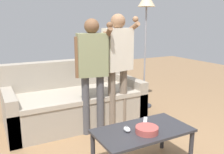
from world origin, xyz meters
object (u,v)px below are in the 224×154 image
object	(u,v)px
player_center	(92,64)
game_remote_wand_far	(149,129)
coffee_table	(143,135)
game_remote_nunchuk	(127,129)
snack_bowl	(147,130)
floor_lamp	(146,12)
couch	(75,101)
player_right	(118,58)
game_remote_wand_near	(145,121)

from	to	relation	value
player_center	game_remote_wand_far	size ratio (longest dim) A/B	8.79
coffee_table	game_remote_nunchuk	distance (m)	0.18
player_center	game_remote_wand_far	bearing A→B (deg)	-82.05
snack_bowl	floor_lamp	size ratio (longest dim) A/B	0.11
couch	floor_lamp	distance (m)	1.82
couch	player_center	xyz separation A→B (m)	(0.07, -0.51, 0.64)
snack_bowl	game_remote_wand_far	distance (m)	0.05
snack_bowl	game_remote_wand_far	xyz separation A→B (m)	(0.05, 0.02, -0.01)
couch	floor_lamp	world-z (taller)	floor_lamp
coffee_table	floor_lamp	xyz separation A→B (m)	(1.09, 1.50, 1.23)
coffee_table	snack_bowl	world-z (taller)	snack_bowl
game_remote_nunchuk	floor_lamp	distance (m)	2.24
couch	coffee_table	distance (m)	1.48
coffee_table	game_remote_nunchuk	world-z (taller)	game_remote_nunchuk
snack_bowl	player_right	xyz separation A→B (m)	(0.29, 1.07, 0.52)
floor_lamp	player_right	distance (m)	1.14
coffee_table	game_remote_wand_near	bearing A→B (deg)	46.94
coffee_table	player_right	xyz separation A→B (m)	(0.28, 1.00, 0.61)
player_center	game_remote_wand_near	bearing A→B (deg)	-74.65
snack_bowl	player_center	bearing A→B (deg)	95.32
game_remote_nunchuk	game_remote_wand_near	size ratio (longest dim) A/B	0.63
game_remote_nunchuk	player_right	size ratio (longest dim) A/B	0.06
game_remote_wand_far	game_remote_wand_near	bearing A→B (deg)	65.14
game_remote_nunchuk	floor_lamp	xyz separation A→B (m)	(1.25, 1.46, 1.15)
snack_bowl	player_center	distance (m)	1.15
coffee_table	snack_bowl	bearing A→B (deg)	-97.27
couch	coffee_table	bearing A→B (deg)	-83.00
snack_bowl	floor_lamp	xyz separation A→B (m)	(1.10, 1.57, 1.15)
player_right	couch	bearing A→B (deg)	134.20
couch	game_remote_nunchuk	size ratio (longest dim) A/B	21.93
game_remote_nunchuk	player_right	bearing A→B (deg)	65.27
game_remote_nunchuk	player_center	bearing A→B (deg)	86.54
snack_bowl	player_right	size ratio (longest dim) A/B	0.14
floor_lamp	player_center	world-z (taller)	floor_lamp
floor_lamp	coffee_table	bearing A→B (deg)	-125.98
player_center	game_remote_wand_near	world-z (taller)	player_center
floor_lamp	game_remote_nunchuk	bearing A→B (deg)	-130.47
coffee_table	game_remote_wand_far	distance (m)	0.10
couch	coffee_table	xyz separation A→B (m)	(0.18, -1.47, 0.07)
game_remote_nunchuk	coffee_table	bearing A→B (deg)	-11.78
coffee_table	player_center	xyz separation A→B (m)	(-0.11, 0.96, 0.57)
snack_bowl	game_remote_wand_near	bearing A→B (deg)	57.47
player_center	floor_lamp	bearing A→B (deg)	24.36
floor_lamp	player_right	bearing A→B (deg)	-148.08
snack_bowl	game_remote_wand_far	bearing A→B (deg)	24.09
game_remote_nunchuk	game_remote_wand_near	world-z (taller)	game_remote_nunchuk
couch	coffee_table	size ratio (longest dim) A/B	2.04
coffee_table	game_remote_wand_near	world-z (taller)	game_remote_wand_near
snack_bowl	game_remote_wand_near	xyz separation A→B (m)	(0.13, 0.21, -0.01)
game_remote_nunchuk	player_center	world-z (taller)	player_center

